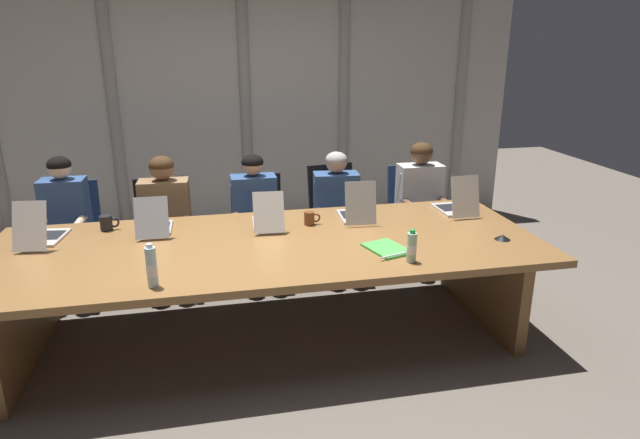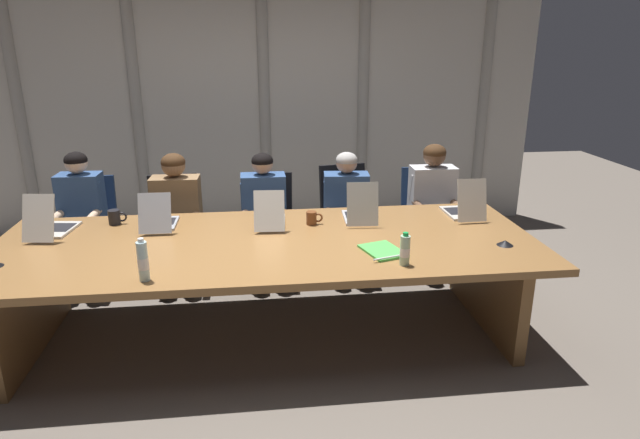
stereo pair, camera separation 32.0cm
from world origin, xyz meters
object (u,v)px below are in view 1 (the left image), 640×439
at_px(person_center, 255,212).
at_px(conference_mic_middle, 502,237).
at_px(person_left_mid, 165,216).
at_px(office_chair_center, 258,239).
at_px(coffee_mug_far, 310,218).
at_px(laptop_center, 268,219).
at_px(laptop_right_end, 456,205).
at_px(person_right_end, 422,198).
at_px(coffee_mug_near, 107,223).
at_px(spiral_notepad, 387,249).
at_px(office_chair_right_end, 413,227).
at_px(water_bottle_secondary, 412,248).
at_px(laptop_left_mid, 154,225).
at_px(water_bottle_primary, 152,267).
at_px(office_chair_right_mid, 337,231).
at_px(office_chair_left_end, 75,251).
at_px(laptop_right_mid, 356,212).
at_px(laptop_left_end, 42,234).
at_px(person_left_end, 64,222).
at_px(person_right_mid, 337,208).
at_px(office_chair_left_mid, 166,245).

distance_m(person_center, conference_mic_middle, 2.05).
height_order(person_left_mid, person_center, person_left_mid).
height_order(office_chair_center, coffee_mug_far, office_chair_center).
xyz_separation_m(laptop_center, laptop_right_end, (1.50, 0.03, 0.01)).
bearing_deg(person_right_end, coffee_mug_far, -57.62).
distance_m(laptop_right_end, coffee_mug_near, 2.65).
bearing_deg(person_center, laptop_center, 1.98).
distance_m(laptop_center, person_right_end, 1.65).
distance_m(person_right_end, spiral_notepad, 1.54).
relative_size(office_chair_right_end, person_left_mid, 0.79).
xyz_separation_m(person_right_end, water_bottle_secondary, (-0.70, -1.54, 0.16)).
xyz_separation_m(laptop_left_mid, office_chair_right_end, (2.28, 0.80, -0.45)).
relative_size(water_bottle_primary, coffee_mug_near, 1.89).
relative_size(office_chair_center, office_chair_right_mid, 0.94).
relative_size(person_center, coffee_mug_far, 9.02).
bearing_deg(person_right_end, laptop_center, -63.59).
height_order(office_chair_left_end, person_right_end, person_right_end).
height_order(laptop_right_mid, office_chair_right_end, laptop_right_mid).
bearing_deg(office_chair_center, office_chair_right_mid, 98.86).
bearing_deg(laptop_left_end, coffee_mug_near, -57.30).
xyz_separation_m(laptop_left_mid, laptop_right_mid, (1.48, -0.03, 0.01)).
height_order(water_bottle_secondary, coffee_mug_far, water_bottle_secondary).
bearing_deg(coffee_mug_far, person_left_mid, 147.11).
bearing_deg(person_left_end, laptop_left_end, 4.01).
relative_size(person_left_end, person_center, 1.04).
relative_size(person_left_mid, water_bottle_secondary, 5.40).
bearing_deg(person_right_mid, office_chair_right_end, 106.68).
bearing_deg(spiral_notepad, conference_mic_middle, -15.51).
relative_size(office_chair_left_end, person_right_end, 0.77).
relative_size(laptop_left_end, spiral_notepad, 1.36).
bearing_deg(person_left_mid, laptop_left_end, -44.83).
distance_m(office_chair_left_mid, spiral_notepad, 2.15).
distance_m(office_chair_center, conference_mic_middle, 2.17).
height_order(office_chair_right_mid, coffee_mug_near, office_chair_right_mid).
relative_size(office_chair_center, coffee_mug_far, 7.17).
distance_m(laptop_center, conference_mic_middle, 1.66).
xyz_separation_m(person_left_mid, spiral_notepad, (1.49, -1.32, 0.09)).
bearing_deg(laptop_left_mid, person_left_mid, -1.39).
bearing_deg(office_chair_left_end, laptop_right_mid, 66.53).
height_order(person_right_end, water_bottle_primary, person_right_end).
distance_m(laptop_left_mid, office_chair_right_mid, 1.79).
relative_size(office_chair_left_mid, person_left_end, 0.77).
bearing_deg(person_right_end, spiral_notepad, -29.23).
height_order(person_right_end, conference_mic_middle, person_right_end).
relative_size(person_center, person_right_mid, 1.01).
bearing_deg(conference_mic_middle, water_bottle_secondary, -162.30).
height_order(laptop_left_end, water_bottle_primary, laptop_left_end).
bearing_deg(person_right_mid, person_left_mid, -84.74).
distance_m(person_right_mid, coffee_mug_near, 1.92).
relative_size(laptop_center, water_bottle_secondary, 2.06).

